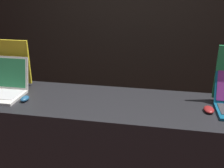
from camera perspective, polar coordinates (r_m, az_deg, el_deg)
name	(u,v)px	position (r m, az deg, el deg)	size (l,w,h in m)	color
wall_back	(136,11)	(3.39, 5.17, 15.61)	(8.00, 0.05, 2.80)	black
display_counter	(113,149)	(2.25, 0.27, -13.94)	(2.31, 0.64, 0.86)	black
laptop_front	(1,87)	(2.34, -22.97, -0.50)	(0.39, 0.34, 0.29)	silver
mouse_front	(25,99)	(2.16, -18.46, -3.05)	(0.06, 0.09, 0.04)	navy
promo_stand_front	(13,64)	(2.47, -20.70, 4.09)	(0.31, 0.07, 0.41)	black
mouse_back	(209,110)	(2.01, 20.34, -5.23)	(0.07, 0.11, 0.03)	maroon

